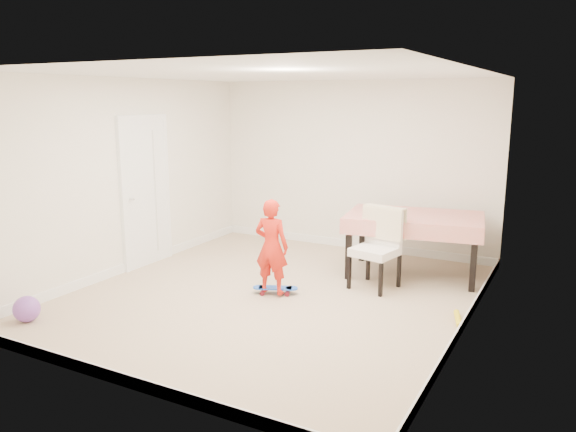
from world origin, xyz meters
The scene contains 17 objects.
ground centered at (0.00, 0.00, 0.00)m, with size 5.00×5.00×0.00m, color tan.
ceiling centered at (0.00, 0.00, 2.58)m, with size 4.50×5.00×0.04m, color white.
wall_back centered at (0.00, 2.48, 1.30)m, with size 4.50×0.04×2.60m, color white.
wall_front centered at (0.00, -2.48, 1.30)m, with size 4.50×0.04×2.60m, color white.
wall_left centered at (-2.23, 0.00, 1.30)m, with size 0.04×5.00×2.60m, color white.
wall_right centered at (2.23, 0.00, 1.30)m, with size 0.04×5.00×2.60m, color white.
door centered at (-2.22, 0.30, 1.02)m, with size 0.10×0.94×2.11m, color white.
baseboard_back centered at (0.00, 2.49, 0.06)m, with size 4.50×0.02×0.12m, color white.
baseboard_front centered at (0.00, -2.49, 0.06)m, with size 4.50×0.02×0.12m, color white.
baseboard_left centered at (-2.24, 0.00, 0.06)m, with size 0.02×5.00×0.12m, color white.
baseboard_right centered at (2.24, 0.00, 0.06)m, with size 0.02×5.00×0.12m, color white.
dining_table centered at (1.26, 1.59, 0.41)m, with size 1.75×1.10×0.83m, color #AE0917, non-canonical shape.
dining_chair centered at (0.99, 0.83, 0.51)m, with size 0.55×0.63×1.01m, color silver, non-canonical shape.
skateboard centered at (0.00, 0.05, 0.04)m, with size 0.55×0.20×0.08m, color blue, non-canonical shape.
child centered at (-0.01, -0.02, 0.57)m, with size 0.42×0.27×1.15m, color red.
balloon centered at (-1.90, -1.95, 0.14)m, with size 0.28×0.28×0.28m, color purple.
foam_toy centered at (2.15, 0.22, 0.03)m, with size 0.06×0.06×0.40m, color yellow.
Camera 1 is at (3.20, -5.60, 2.34)m, focal length 35.00 mm.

